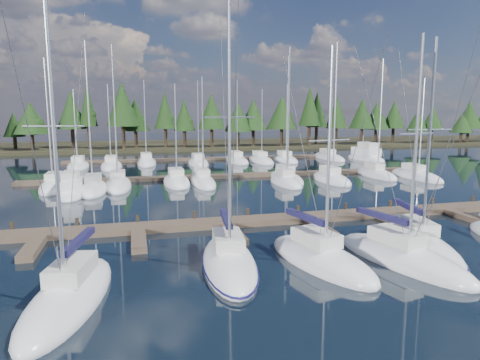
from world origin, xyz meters
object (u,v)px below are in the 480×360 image
object	(u,v)px
front_sailboat_2	(320,259)
front_sailboat_0	(70,296)
front_sailboat_1	(229,262)
motor_yacht_right	(366,157)
front_sailboat_4	(418,245)
motor_yacht_left	(72,191)
main_dock	(306,220)
front_sailboat_3	(401,258)

from	to	relation	value
front_sailboat_2	front_sailboat_0	bearing A→B (deg)	-171.88
front_sailboat_0	front_sailboat_2	xyz separation A→B (m)	(12.28, 1.75, -0.01)
front_sailboat_1	motor_yacht_right	bearing A→B (deg)	52.53
front_sailboat_4	motor_yacht_left	world-z (taller)	front_sailboat_4
front_sailboat_2	motor_yacht_right	world-z (taller)	front_sailboat_2
main_dock	front_sailboat_2	xyz separation A→B (m)	(-2.69, -8.24, 0.07)
front_sailboat_0	motor_yacht_right	xyz separation A→B (m)	(41.04, 46.26, 0.24)
front_sailboat_0	front_sailboat_2	distance (m)	12.40
front_sailboat_0	front_sailboat_1	bearing A→B (deg)	18.25
main_dock	motor_yacht_right	distance (m)	44.67
front_sailboat_0	front_sailboat_1	xyz separation A→B (m)	(7.47, 2.46, -0.00)
front_sailboat_3	front_sailboat_4	bearing A→B (deg)	36.81
main_dock	front_sailboat_4	bearing A→B (deg)	-62.13
front_sailboat_4	motor_yacht_left	size ratio (longest dim) A/B	1.65
motor_yacht_right	front_sailboat_1	bearing A→B (deg)	-127.47
main_dock	front_sailboat_2	size ratio (longest dim) A/B	3.67
front_sailboat_2	front_sailboat_4	xyz separation A→B (m)	(6.61, 0.82, -0.00)
front_sailboat_0	front_sailboat_1	distance (m)	7.86
front_sailboat_2	motor_yacht_right	size ratio (longest dim) A/B	1.21
main_dock	front_sailboat_0	xyz separation A→B (m)	(-14.97, -9.99, 0.08)
front_sailboat_3	front_sailboat_4	xyz separation A→B (m)	(2.34, 1.75, -0.01)
motor_yacht_right	front_sailboat_2	bearing A→B (deg)	-122.87
main_dock	front_sailboat_2	bearing A→B (deg)	-108.11
main_dock	front_sailboat_4	distance (m)	8.39
main_dock	motor_yacht_left	xyz separation A→B (m)	(-18.01, 15.25, 0.23)
front_sailboat_4	motor_yacht_left	distance (m)	31.54
front_sailboat_0	front_sailboat_4	distance (m)	19.07
front_sailboat_3	motor_yacht_right	bearing A→B (deg)	61.68
motor_yacht_left	main_dock	bearing A→B (deg)	-40.26
main_dock	front_sailboat_1	size ratio (longest dim) A/B	3.13
motor_yacht_right	front_sailboat_0	bearing A→B (deg)	-131.58
main_dock	front_sailboat_3	distance (m)	9.30
front_sailboat_0	motor_yacht_right	bearing A→B (deg)	48.42
front_sailboat_0	front_sailboat_2	size ratio (longest dim) A/B	1.13
front_sailboat_0	front_sailboat_1	world-z (taller)	front_sailboat_1
front_sailboat_2	motor_yacht_right	distance (m)	52.99
main_dock	front_sailboat_4	xyz separation A→B (m)	(3.92, -7.41, 0.07)
front_sailboat_0	front_sailboat_4	bearing A→B (deg)	7.77
front_sailboat_2	front_sailboat_1	bearing A→B (deg)	171.60
main_dock	front_sailboat_3	xyz separation A→B (m)	(1.58, -9.16, 0.08)
main_dock	motor_yacht_right	size ratio (longest dim) A/B	4.45
front_sailboat_4	front_sailboat_0	bearing A→B (deg)	-172.23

